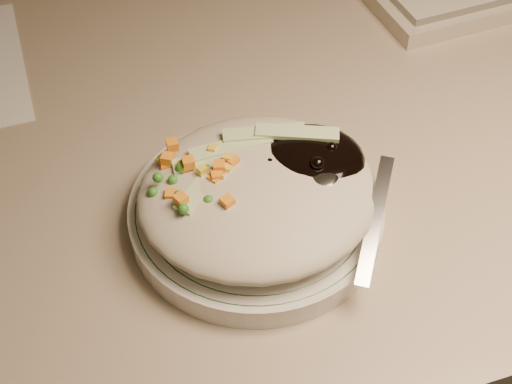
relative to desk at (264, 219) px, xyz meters
name	(u,v)px	position (x,y,z in m)	size (l,w,h in m)	color
desk	(264,219)	(0.00, 0.00, 0.00)	(1.40, 0.70, 0.74)	gray
plate	(256,213)	(-0.06, -0.16, 0.21)	(0.21, 0.21, 0.02)	silver
plate_rim	(256,205)	(-0.06, -0.16, 0.22)	(0.20, 0.20, 0.00)	#144723
meal	(261,187)	(-0.06, -0.16, 0.24)	(0.21, 0.19, 0.05)	#B2A890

